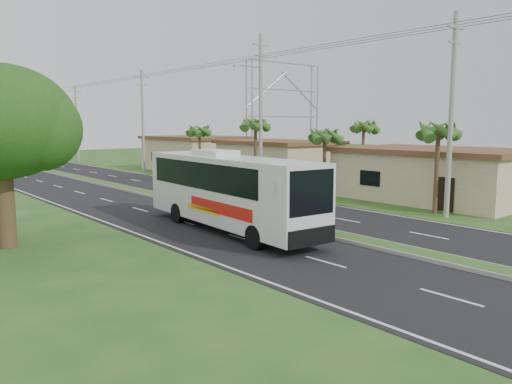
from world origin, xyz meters
TOP-DOWN VIEW (x-y plane):
  - ground at (0.00, 0.00)m, footprint 180.00×180.00m
  - road_asphalt at (0.00, 20.00)m, footprint 14.00×160.00m
  - median_strip at (0.00, 20.00)m, footprint 1.20×160.00m
  - lane_edge_left at (-6.70, 20.00)m, footprint 0.12×160.00m
  - lane_edge_right at (6.70, 20.00)m, footprint 0.12×160.00m
  - shop_near at (14.00, 6.00)m, footprint 8.60×12.60m
  - shop_mid at (14.00, 22.00)m, footprint 7.60×10.60m
  - shop_far at (14.00, 36.00)m, footprint 8.60×11.60m
  - palm_verge_a at (9.00, 3.00)m, footprint 2.40×2.40m
  - palm_verge_b at (9.40, 12.00)m, footprint 2.40×2.40m
  - palm_verge_c at (8.80, 19.00)m, footprint 2.40×2.40m
  - palm_verge_d at (9.30, 28.00)m, footprint 2.40×2.40m
  - palm_behind_shop at (17.50, 15.00)m, footprint 2.40×2.40m
  - utility_pole_a at (8.50, 2.00)m, footprint 1.60×0.28m
  - utility_pole_b at (8.47, 18.00)m, footprint 3.20×0.28m
  - utility_pole_c at (8.50, 38.00)m, footprint 1.60×0.28m
  - utility_pole_d at (8.50, 58.00)m, footprint 1.60×0.28m
  - billboard_lattice at (22.00, 30.00)m, footprint 10.18×1.18m
  - coach_bus_main at (-2.91, 6.88)m, footprint 3.32×12.08m
  - motorcyclist at (-1.53, 8.32)m, footprint 1.64×1.00m

SIDE VIEW (x-z plane):
  - ground at x=0.00m, z-range 0.00..0.00m
  - lane_edge_left at x=-6.70m, z-range 0.00..0.00m
  - lane_edge_right at x=6.70m, z-range 0.00..0.00m
  - road_asphalt at x=0.00m, z-range 0.00..0.02m
  - median_strip at x=0.00m, z-range 0.01..0.20m
  - motorcyclist at x=-1.53m, z-range -0.27..2.19m
  - shop_near at x=14.00m, z-range 0.02..3.54m
  - shop_mid at x=14.00m, z-range 0.02..3.69m
  - shop_far at x=14.00m, z-range 0.02..3.84m
  - coach_bus_main at x=-2.91m, z-range 0.19..4.05m
  - palm_verge_b at x=9.40m, z-range 1.83..6.88m
  - palm_verge_d at x=9.30m, z-range 1.92..7.17m
  - palm_verge_a at x=9.00m, z-range 2.02..7.47m
  - palm_behind_shop at x=17.50m, z-range 2.11..7.76m
  - palm_verge_c at x=8.80m, z-range 2.20..8.05m
  - utility_pole_d at x=8.50m, z-range 0.17..10.67m
  - utility_pole_a at x=8.50m, z-range 0.17..11.17m
  - utility_pole_c at x=8.50m, z-range 0.17..11.17m
  - utility_pole_b at x=8.47m, z-range 0.26..12.26m
  - billboard_lattice at x=22.00m, z-range 0.79..12.86m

